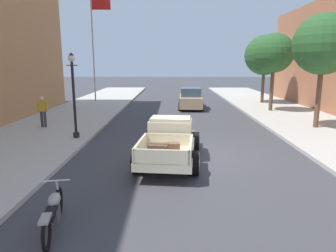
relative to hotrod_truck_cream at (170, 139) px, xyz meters
The scene contains 11 objects.
ground_plane 1.15m from the hotrod_truck_cream, 28.94° to the left, with size 140.00×140.00×0.00m, color #3D3D42.
sidewalk_left 6.54m from the hotrod_truck_cream, behind, with size 5.50×64.00×0.15m, color #B7B2A8.
hotrod_truck_cream is the anchor object (origin of this frame).
motorcycle_parked 5.60m from the hotrod_truck_cream, 116.14° to the right, with size 0.68×2.09×0.93m.
car_background_tan 13.09m from the hotrod_truck_cream, 83.26° to the left, with size 1.99×4.36×1.65m.
pedestrian_sidewalk_left 8.52m from the hotrod_truck_cream, 143.78° to the left, with size 0.53×0.22×1.65m.
street_lamp_near 5.40m from the hotrod_truck_cream, 148.39° to the left, with size 0.50×0.32×3.85m.
flagpole 18.26m from the hotrod_truck_cream, 112.16° to the left, with size 1.74×0.16×9.16m.
street_tree_nearest 10.09m from the hotrod_truck_cream, 33.57° to the left, with size 3.11×3.11×5.89m.
street_tree_second 13.73m from the hotrod_truck_cream, 56.87° to the left, with size 2.76×2.76×5.47m.
street_tree_third 17.92m from the hotrod_truck_cream, 63.07° to the left, with size 3.39×3.39×5.76m.
Camera 1 is at (-0.70, -11.35, 3.52)m, focal length 32.41 mm.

